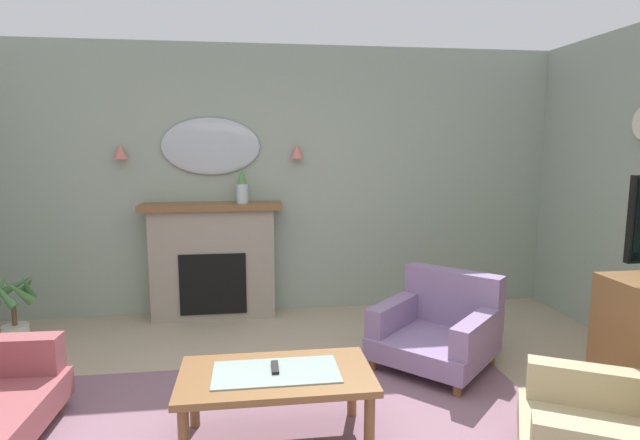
{
  "coord_description": "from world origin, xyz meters",
  "views": [
    {
      "loc": [
        -0.26,
        -2.38,
        1.72
      ],
      "look_at": [
        0.28,
        1.6,
        1.13
      ],
      "focal_mm": 28.37,
      "sensor_mm": 36.0,
      "label": 1
    }
  ],
  "objects_px": {
    "fireplace": "(213,262)",
    "wall_mirror": "(211,146)",
    "armchair_beside_couch": "(439,326)",
    "potted_plant_small_fern": "(14,307)",
    "wall_sconce_right": "(297,151)",
    "wall_sconce_left": "(120,152)",
    "coffee_table": "(276,382)",
    "tv_remote": "(275,368)",
    "armchair_near_fireplace": "(626,432)",
    "mantel_vase_centre": "(242,186)"
  },
  "relations": [
    {
      "from": "wall_sconce_right",
      "to": "armchair_beside_couch",
      "type": "height_order",
      "value": "wall_sconce_right"
    },
    {
      "from": "fireplace",
      "to": "wall_sconce_left",
      "type": "distance_m",
      "value": 1.38
    },
    {
      "from": "armchair_beside_couch",
      "to": "potted_plant_small_fern",
      "type": "xyz_separation_m",
      "value": [
        -3.49,
        0.82,
        0.04
      ]
    },
    {
      "from": "coffee_table",
      "to": "wall_sconce_left",
      "type": "bearing_deg",
      "value": 119.77
    },
    {
      "from": "fireplace",
      "to": "mantel_vase_centre",
      "type": "distance_m",
      "value": 0.81
    },
    {
      "from": "fireplace",
      "to": "tv_remote",
      "type": "bearing_deg",
      "value": -77.36
    },
    {
      "from": "wall_sconce_left",
      "to": "tv_remote",
      "type": "relative_size",
      "value": 0.88
    },
    {
      "from": "armchair_beside_couch",
      "to": "potted_plant_small_fern",
      "type": "height_order",
      "value": "armchair_beside_couch"
    },
    {
      "from": "armchair_near_fireplace",
      "to": "armchair_beside_couch",
      "type": "height_order",
      "value": "same"
    },
    {
      "from": "coffee_table",
      "to": "armchair_near_fireplace",
      "type": "bearing_deg",
      "value": -19.78
    },
    {
      "from": "coffee_table",
      "to": "wall_sconce_right",
      "type": "bearing_deg",
      "value": 81.8
    },
    {
      "from": "wall_sconce_left",
      "to": "coffee_table",
      "type": "xyz_separation_m",
      "value": [
        1.36,
        -2.37,
        -1.28
      ]
    },
    {
      "from": "wall_mirror",
      "to": "wall_sconce_right",
      "type": "relative_size",
      "value": 6.86
    },
    {
      "from": "coffee_table",
      "to": "tv_remote",
      "type": "distance_m",
      "value": 0.08
    },
    {
      "from": "wall_sconce_right",
      "to": "armchair_beside_couch",
      "type": "xyz_separation_m",
      "value": [
        0.99,
        -1.44,
        -1.35
      ]
    },
    {
      "from": "wall_sconce_left",
      "to": "wall_sconce_right",
      "type": "height_order",
      "value": "same"
    },
    {
      "from": "potted_plant_small_fern",
      "to": "tv_remote",
      "type": "bearing_deg",
      "value": -38.62
    },
    {
      "from": "tv_remote",
      "to": "armchair_near_fireplace",
      "type": "bearing_deg",
      "value": -20.78
    },
    {
      "from": "armchair_beside_couch",
      "to": "wall_sconce_right",
      "type": "bearing_deg",
      "value": 124.54
    },
    {
      "from": "wall_sconce_left",
      "to": "armchair_near_fireplace",
      "type": "relative_size",
      "value": 0.13
    },
    {
      "from": "wall_mirror",
      "to": "armchair_beside_couch",
      "type": "xyz_separation_m",
      "value": [
        1.84,
        -1.49,
        -1.4
      ]
    },
    {
      "from": "mantel_vase_centre",
      "to": "tv_remote",
      "type": "bearing_deg",
      "value": -84.75
    },
    {
      "from": "fireplace",
      "to": "wall_mirror",
      "type": "distance_m",
      "value": 1.15
    },
    {
      "from": "coffee_table",
      "to": "armchair_beside_couch",
      "type": "bearing_deg",
      "value": 35.11
    },
    {
      "from": "wall_mirror",
      "to": "potted_plant_small_fern",
      "type": "relative_size",
      "value": 1.46
    },
    {
      "from": "wall_sconce_right",
      "to": "wall_mirror",
      "type": "bearing_deg",
      "value": 176.63
    },
    {
      "from": "mantel_vase_centre",
      "to": "wall_sconce_right",
      "type": "distance_m",
      "value": 0.66
    },
    {
      "from": "armchair_beside_couch",
      "to": "coffee_table",
      "type": "bearing_deg",
      "value": -144.89
    },
    {
      "from": "coffee_table",
      "to": "armchair_near_fireplace",
      "type": "xyz_separation_m",
      "value": [
        1.71,
        -0.62,
        -0.08
      ]
    },
    {
      "from": "coffee_table",
      "to": "armchair_beside_couch",
      "type": "height_order",
      "value": "armchair_beside_couch"
    },
    {
      "from": "wall_sconce_left",
      "to": "wall_sconce_right",
      "type": "xyz_separation_m",
      "value": [
        1.7,
        0.0,
        0.0
      ]
    },
    {
      "from": "coffee_table",
      "to": "potted_plant_small_fern",
      "type": "relative_size",
      "value": 1.67
    },
    {
      "from": "wall_sconce_right",
      "to": "armchair_beside_couch",
      "type": "distance_m",
      "value": 2.21
    },
    {
      "from": "mantel_vase_centre",
      "to": "armchair_near_fireplace",
      "type": "distance_m",
      "value": 3.6
    },
    {
      "from": "armchair_near_fireplace",
      "to": "potted_plant_small_fern",
      "type": "relative_size",
      "value": 1.68
    },
    {
      "from": "coffee_table",
      "to": "potted_plant_small_fern",
      "type": "bearing_deg",
      "value": 140.86
    },
    {
      "from": "wall_sconce_right",
      "to": "potted_plant_small_fern",
      "type": "xyz_separation_m",
      "value": [
        -2.5,
        -0.62,
        -1.31
      ]
    },
    {
      "from": "coffee_table",
      "to": "armchair_beside_couch",
      "type": "xyz_separation_m",
      "value": [
        1.33,
        0.94,
        -0.08
      ]
    },
    {
      "from": "coffee_table",
      "to": "armchair_beside_couch",
      "type": "distance_m",
      "value": 1.63
    },
    {
      "from": "fireplace",
      "to": "tv_remote",
      "type": "xyz_separation_m",
      "value": [
        0.5,
        -2.25,
        -0.12
      ]
    },
    {
      "from": "tv_remote",
      "to": "armchair_near_fireplace",
      "type": "height_order",
      "value": "armchair_near_fireplace"
    },
    {
      "from": "tv_remote",
      "to": "potted_plant_small_fern",
      "type": "height_order",
      "value": "potted_plant_small_fern"
    },
    {
      "from": "fireplace",
      "to": "wall_sconce_left",
      "type": "xyz_separation_m",
      "value": [
        -0.85,
        0.09,
        1.09
      ]
    },
    {
      "from": "wall_sconce_right",
      "to": "coffee_table",
      "type": "relative_size",
      "value": 0.13
    },
    {
      "from": "wall_mirror",
      "to": "wall_sconce_right",
      "type": "bearing_deg",
      "value": -3.37
    },
    {
      "from": "tv_remote",
      "to": "armchair_near_fireplace",
      "type": "xyz_separation_m",
      "value": [
        1.72,
        -0.65,
        -0.15
      ]
    },
    {
      "from": "tv_remote",
      "to": "wall_sconce_left",
      "type": "bearing_deg",
      "value": 120.07
    },
    {
      "from": "coffee_table",
      "to": "wall_mirror",
      "type": "bearing_deg",
      "value": 101.83
    },
    {
      "from": "wall_mirror",
      "to": "tv_remote",
      "type": "relative_size",
      "value": 6.0
    },
    {
      "from": "wall_sconce_right",
      "to": "tv_remote",
      "type": "xyz_separation_m",
      "value": [
        -0.35,
        -2.34,
        -1.21
      ]
    }
  ]
}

